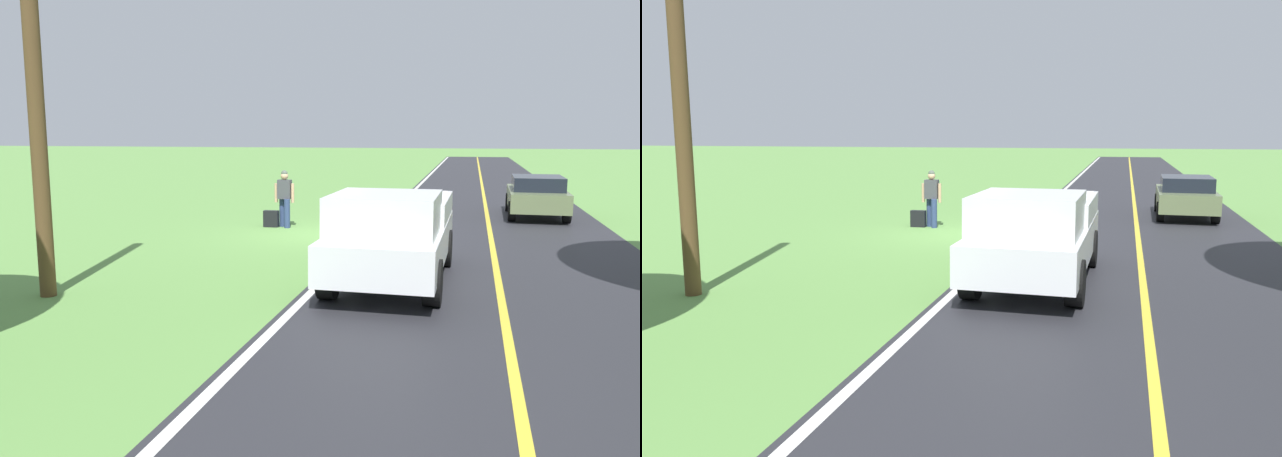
# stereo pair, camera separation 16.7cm
# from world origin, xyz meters

# --- Properties ---
(ground_plane) EXTENTS (200.00, 200.00, 0.00)m
(ground_plane) POSITION_xyz_m (0.00, 0.00, 0.00)
(ground_plane) COLOR #609347
(road_surface) EXTENTS (7.07, 120.00, 0.00)m
(road_surface) POSITION_xyz_m (-4.72, 0.00, 0.00)
(road_surface) COLOR #28282D
(road_surface) RESTS_ON ground
(lane_edge_line) EXTENTS (0.16, 117.60, 0.00)m
(lane_edge_line) POSITION_xyz_m (-1.37, 0.00, 0.01)
(lane_edge_line) COLOR silver
(lane_edge_line) RESTS_ON ground
(lane_centre_line) EXTENTS (0.14, 117.60, 0.00)m
(lane_centre_line) POSITION_xyz_m (-4.72, 0.00, 0.01)
(lane_centre_line) COLOR gold
(lane_centre_line) RESTS_ON ground
(hitchhiker_walking) EXTENTS (0.62, 0.51, 1.75)m
(hitchhiker_walking) POSITION_xyz_m (1.39, -1.11, 0.98)
(hitchhiker_walking) COLOR navy
(hitchhiker_walking) RESTS_ON ground
(suitcase_carried) EXTENTS (0.46, 0.21, 0.51)m
(suitcase_carried) POSITION_xyz_m (1.81, -1.02, 0.26)
(suitcase_carried) COLOR black
(suitcase_carried) RESTS_ON ground
(pickup_truck_passing) EXTENTS (2.17, 5.43, 1.82)m
(pickup_truck_passing) POSITION_xyz_m (-2.69, 5.43, 0.97)
(pickup_truck_passing) COLOR silver
(pickup_truck_passing) RESTS_ON ground
(sedan_near_oncoming) EXTENTS (2.00, 4.44, 1.41)m
(sedan_near_oncoming) POSITION_xyz_m (-6.34, -5.42, 0.75)
(sedan_near_oncoming) COLOR #66754C
(sedan_near_oncoming) RESTS_ON ground
(utility_pole_roadside) EXTENTS (0.28, 0.28, 7.16)m
(utility_pole_roadside) POSITION_xyz_m (3.13, 7.80, 3.58)
(utility_pole_roadside) COLOR brown
(utility_pole_roadside) RESTS_ON ground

